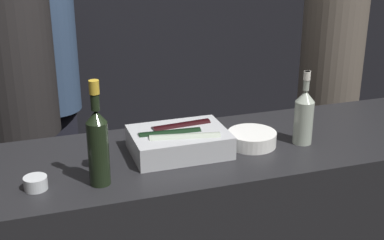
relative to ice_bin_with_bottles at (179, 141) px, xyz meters
The scene contains 9 objects.
ice_bin_with_bottles is the anchor object (origin of this frame).
bowl_white 0.31m from the ice_bin_with_bottles, ahead, with size 0.20×0.20×0.06m.
wine_glass 0.33m from the ice_bin_with_bottles, behind, with size 0.07×0.07×0.14m.
candle_votive 0.58m from the ice_bin_with_bottles, 166.30° to the right, with size 0.08×0.08×0.05m.
white_wine_bottle 0.53m from the ice_bin_with_bottles, ahead, with size 0.08×0.08×0.31m.
champagne_bottle 0.40m from the ice_bin_with_bottles, 154.10° to the right, with size 0.07×0.07×0.38m.
person_in_hoodie 1.44m from the ice_bin_with_bottles, 106.54° to the left, with size 0.36×0.36×1.70m.
person_blond_tee 1.33m from the ice_bin_with_bottles, 31.95° to the left, with size 0.35×0.35×1.71m.
person_grey_polo 1.04m from the ice_bin_with_bottles, 125.66° to the left, with size 0.41×0.41×1.83m.
Camera 1 is at (-0.63, -1.55, 1.90)m, focal length 50.00 mm.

